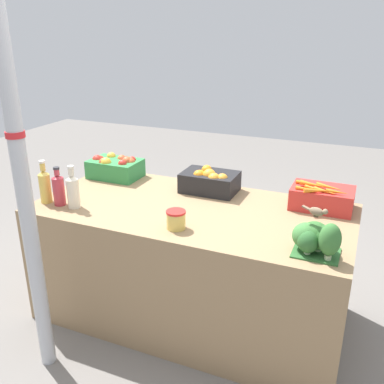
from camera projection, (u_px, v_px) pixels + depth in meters
name	position (u px, v px, depth m)	size (l,w,h in m)	color
ground_plane	(192.00, 313.00, 2.87)	(10.00, 10.00, 0.00)	slate
market_table	(192.00, 263.00, 2.73)	(1.90, 0.92, 0.77)	#937551
support_pole	(19.00, 159.00, 2.03)	(0.09, 0.09, 2.41)	#B7BABF
apple_crate	(115.00, 167.00, 3.09)	(0.36, 0.24, 0.16)	#2D8442
orange_crate	(209.00, 181.00, 2.82)	(0.36, 0.24, 0.17)	black
carrot_crate	(322.00, 197.00, 2.56)	(0.36, 0.26, 0.17)	red
broccoli_pile	(315.00, 238.00, 2.04)	(0.23, 0.20, 0.19)	#2D602D
juice_bottle_golden	(45.00, 185.00, 2.63)	(0.07, 0.07, 0.27)	gold
juice_bottle_ruby	(59.00, 189.00, 2.60)	(0.07, 0.07, 0.24)	#B2333D
juice_bottle_cloudy	(73.00, 190.00, 2.56)	(0.07, 0.07, 0.26)	beige
pickle_jar	(176.00, 220.00, 2.30)	(0.11, 0.11, 0.10)	#DBBC56
sparrow_bird	(317.00, 212.00, 1.99)	(0.13, 0.06, 0.05)	#4C3D2D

